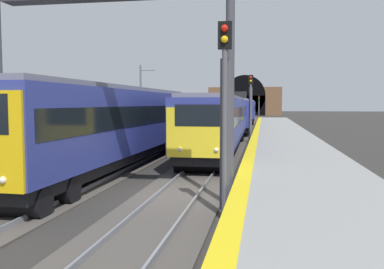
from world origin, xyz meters
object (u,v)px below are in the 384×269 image
railway_signal_near (225,106)px  railway_signal_mid (251,104)px  railway_signal_far (259,104)px  train_adjacent_platform (188,113)px  catenary_mast_near (141,98)px  train_main_approaching (239,113)px  overhead_signal_gantry (108,33)px

railway_signal_near → railway_signal_mid: bearing=-180.0°
railway_signal_near → railway_signal_far: (82.87, 0.00, -0.22)m
train_adjacent_platform → railway_signal_near: (-28.22, -6.18, 0.90)m
train_adjacent_platform → railway_signal_far: railway_signal_far is taller
train_adjacent_platform → catenary_mast_near: size_ratio=7.81×
train_adjacent_platform → catenary_mast_near: catenary_mast_near is taller
train_main_approaching → railway_signal_mid: bearing=6.2°
railway_signal_far → catenary_mast_near: 49.07m
railway_signal_near → overhead_signal_gantry: 4.91m
train_adjacent_platform → overhead_signal_gantry: overhead_signal_gantry is taller
catenary_mast_near → overhead_signal_gantry: bearing=-164.9°
train_main_approaching → railway_signal_far: bearing=176.8°
train_adjacent_platform → railway_signal_far: 55.00m
railway_signal_near → railway_signal_far: 82.87m
railway_signal_near → railway_signal_mid: size_ratio=0.99×
train_main_approaching → train_adjacent_platform: bearing=-24.5°
overhead_signal_gantry → catenary_mast_near: 35.38m
overhead_signal_gantry → railway_signal_near: bearing=-110.6°
catenary_mast_near → train_adjacent_platform: bearing=-136.5°
railway_signal_far → overhead_signal_gantry: size_ratio=0.60×
train_adjacent_platform → railway_signal_mid: bearing=51.8°
railway_signal_far → overhead_signal_gantry: bearing=-2.8°
railway_signal_mid → catenary_mast_near: size_ratio=0.73×
railway_signal_mid → railway_signal_far: size_ratio=1.13×
railway_signal_near → train_main_approaching: bearing=-177.2°
overhead_signal_gantry → catenary_mast_near: (34.12, 9.20, -1.66)m
railway_signal_far → railway_signal_near: bearing=0.0°
train_main_approaching → catenary_mast_near: catenary_mast_near is taller
railway_signal_mid → railway_signal_far: bearing=-180.0°
train_main_approaching → railway_signal_far: railway_signal_far is taller
railway_signal_mid → overhead_signal_gantry: 22.13m
railway_signal_mid → overhead_signal_gantry: overhead_signal_gantry is taller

